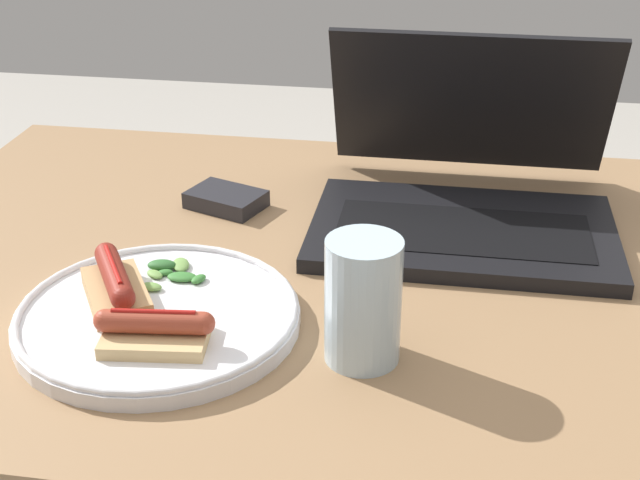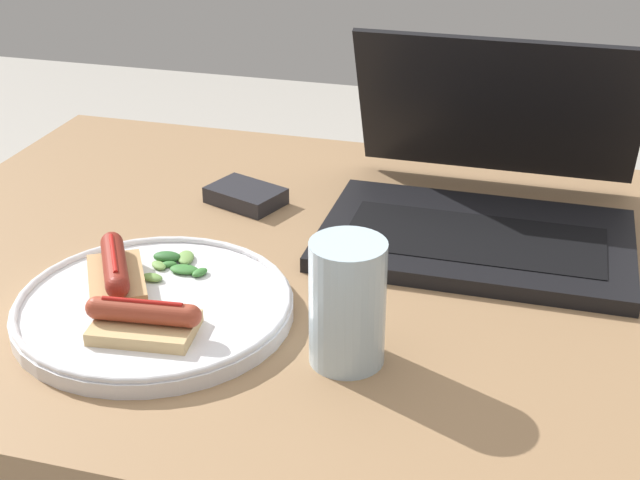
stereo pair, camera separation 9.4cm
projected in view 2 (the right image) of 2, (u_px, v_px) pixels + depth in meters
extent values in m
cube|color=#93704C|center=(371.00, 283.00, 1.02)|extent=(1.18, 0.78, 0.04)
cylinder|color=#93704C|center=(125.00, 345.00, 1.56)|extent=(0.06, 0.06, 0.70)
cube|color=black|center=(475.00, 240.00, 1.05)|extent=(0.36, 0.23, 0.02)
cube|color=black|center=(474.00, 238.00, 1.04)|extent=(0.30, 0.13, 0.00)
cube|color=black|center=(497.00, 108.00, 1.14)|extent=(0.36, 0.10, 0.20)
cube|color=#192347|center=(497.00, 108.00, 1.14)|extent=(0.33, 0.08, 0.18)
cylinder|color=silver|center=(154.00, 309.00, 0.92)|extent=(0.29, 0.29, 0.02)
torus|color=silver|center=(153.00, 301.00, 0.91)|extent=(0.28, 0.28, 0.01)
cube|color=tan|center=(117.00, 282.00, 0.93)|extent=(0.10, 0.12, 0.02)
cylinder|color=maroon|center=(115.00, 264.00, 0.92)|extent=(0.07, 0.10, 0.02)
sphere|color=maroon|center=(118.00, 287.00, 0.88)|extent=(0.02, 0.02, 0.02)
sphere|color=maroon|center=(112.00, 243.00, 0.96)|extent=(0.02, 0.02, 0.02)
cylinder|color=red|center=(113.00, 253.00, 0.92)|extent=(0.05, 0.07, 0.01)
cube|color=tan|center=(145.00, 327.00, 0.86)|extent=(0.10, 0.07, 0.01)
cylinder|color=#9E3D28|center=(143.00, 312.00, 0.85)|extent=(0.10, 0.03, 0.02)
sphere|color=#9E3D28|center=(97.00, 308.00, 0.86)|extent=(0.02, 0.02, 0.02)
sphere|color=#9E3D28|center=(190.00, 316.00, 0.84)|extent=(0.02, 0.02, 0.02)
cylinder|color=red|center=(142.00, 302.00, 0.85)|extent=(0.08, 0.01, 0.01)
ellipsoid|color=#709E4C|center=(186.00, 257.00, 0.99)|extent=(0.03, 0.04, 0.01)
ellipsoid|color=#387A33|center=(200.00, 272.00, 0.96)|extent=(0.02, 0.02, 0.01)
ellipsoid|color=#387A33|center=(184.00, 269.00, 0.97)|extent=(0.03, 0.02, 0.01)
ellipsoid|color=#2D662D|center=(167.00, 257.00, 0.99)|extent=(0.03, 0.02, 0.01)
ellipsoid|color=#387A33|center=(169.00, 264.00, 0.98)|extent=(0.02, 0.02, 0.01)
ellipsoid|color=#709E4C|center=(159.00, 265.00, 0.98)|extent=(0.03, 0.02, 0.01)
ellipsoid|color=#709E4C|center=(152.00, 277.00, 0.95)|extent=(0.03, 0.02, 0.01)
cylinder|color=silver|center=(347.00, 303.00, 0.82)|extent=(0.07, 0.07, 0.12)
cube|color=#232328|center=(246.00, 196.00, 1.16)|extent=(0.11, 0.09, 0.02)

